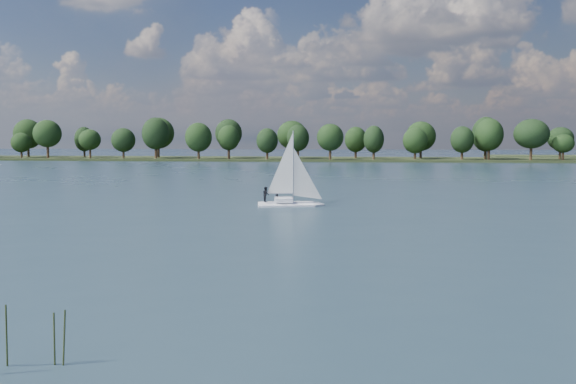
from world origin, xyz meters
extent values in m
plane|color=#233342|center=(0.00, 100.00, 0.00)|extent=(700.00, 700.00, 0.00)
cube|color=black|center=(0.00, 212.00, 0.00)|extent=(660.00, 40.00, 1.50)
cube|color=white|center=(-11.75, 48.88, 0.00)|extent=(7.28, 3.46, 0.83)
cube|color=white|center=(-11.75, 48.88, 0.83)|extent=(2.29, 1.66, 0.52)
cylinder|color=#ACABB2|center=(-11.75, 48.88, 4.70)|extent=(0.12, 0.12, 8.26)
imported|color=black|center=(-13.06, 49.27, 1.44)|extent=(0.55, 0.72, 1.78)
imported|color=black|center=(-14.28, 48.49, 1.44)|extent=(0.98, 1.07, 1.78)
cylinder|color=#283316|center=(-14.74, -4.75, 0.99)|extent=(3.20, 3.20, 2.08)
camera|label=1|loc=(-2.75, -24.95, 7.91)|focal=40.00mm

